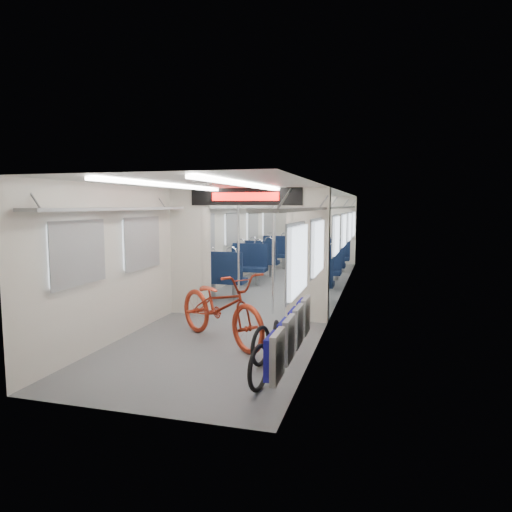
{
  "coord_description": "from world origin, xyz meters",
  "views": [
    {
      "loc": [
        2.3,
        -9.73,
        2.0
      ],
      "look_at": [
        0.11,
        -1.81,
        1.08
      ],
      "focal_mm": 32.0,
      "sensor_mm": 36.0,
      "label": 1
    }
  ],
  "objects_px": {
    "bike_hoop_a": "(259,370)",
    "seat_bay_near_right": "(317,271)",
    "stanchion_far_left": "(275,238)",
    "seat_bay_far_left": "(270,253)",
    "stanchion_near_left": "(239,249)",
    "seat_bay_near_left": "(237,267)",
    "flip_bench": "(291,332)",
    "stanchion_near_right": "(273,252)",
    "stanchion_far_right": "(304,239)",
    "seat_bay_far_right": "(332,257)",
    "bike_hoop_b": "(261,348)",
    "bicycle": "(221,306)",
    "bike_hoop_c": "(276,341)"
  },
  "relations": [
    {
      "from": "seat_bay_far_right",
      "to": "stanchion_near_right",
      "type": "distance_m",
      "value": 5.02
    },
    {
      "from": "seat_bay_near_right",
      "to": "stanchion_far_left",
      "type": "relative_size",
      "value": 0.9
    },
    {
      "from": "bike_hoop_a",
      "to": "bike_hoop_c",
      "type": "distance_m",
      "value": 1.14
    },
    {
      "from": "bike_hoop_c",
      "to": "seat_bay_near_left",
      "type": "relative_size",
      "value": 0.22
    },
    {
      "from": "bike_hoop_a",
      "to": "seat_bay_near_left",
      "type": "height_order",
      "value": "seat_bay_near_left"
    },
    {
      "from": "bike_hoop_a",
      "to": "seat_bay_far_right",
      "type": "relative_size",
      "value": 0.26
    },
    {
      "from": "seat_bay_far_right",
      "to": "bike_hoop_b",
      "type": "bearing_deg",
      "value": -90.37
    },
    {
      "from": "seat_bay_near_right",
      "to": "stanchion_far_left",
      "type": "height_order",
      "value": "stanchion_far_left"
    },
    {
      "from": "seat_bay_near_left",
      "to": "stanchion_near_left",
      "type": "height_order",
      "value": "stanchion_near_left"
    },
    {
      "from": "seat_bay_near_right",
      "to": "stanchion_near_left",
      "type": "xyz_separation_m",
      "value": [
        -1.34,
        -1.55,
        0.61
      ]
    },
    {
      "from": "seat_bay_far_right",
      "to": "stanchion_far_right",
      "type": "relative_size",
      "value": 0.89
    },
    {
      "from": "stanchion_far_left",
      "to": "stanchion_far_right",
      "type": "height_order",
      "value": "same"
    },
    {
      "from": "bike_hoop_b",
      "to": "stanchion_far_left",
      "type": "distance_m",
      "value": 6.32
    },
    {
      "from": "bike_hoop_c",
      "to": "seat_bay_near_right",
      "type": "bearing_deg",
      "value": 90.77
    },
    {
      "from": "bike_hoop_a",
      "to": "seat_bay_near_right",
      "type": "relative_size",
      "value": 0.25
    },
    {
      "from": "bike_hoop_a",
      "to": "bike_hoop_b",
      "type": "relative_size",
      "value": 1.01
    },
    {
      "from": "flip_bench",
      "to": "stanchion_near_left",
      "type": "xyz_separation_m",
      "value": [
        -1.76,
        3.58,
        0.57
      ]
    },
    {
      "from": "seat_bay_near_left",
      "to": "stanchion_far_left",
      "type": "xyz_separation_m",
      "value": [
        0.57,
        1.46,
        0.58
      ]
    },
    {
      "from": "stanchion_near_left",
      "to": "stanchion_far_left",
      "type": "height_order",
      "value": "same"
    },
    {
      "from": "stanchion_near_right",
      "to": "seat_bay_near_left",
      "type": "bearing_deg",
      "value": 124.42
    },
    {
      "from": "seat_bay_near_right",
      "to": "stanchion_near_left",
      "type": "distance_m",
      "value": 2.13
    },
    {
      "from": "bicycle",
      "to": "bike_hoop_b",
      "type": "distance_m",
      "value": 1.19
    },
    {
      "from": "bike_hoop_c",
      "to": "seat_bay_near_left",
      "type": "height_order",
      "value": "seat_bay_near_left"
    },
    {
      "from": "stanchion_near_left",
      "to": "stanchion_far_right",
      "type": "height_order",
      "value": "same"
    },
    {
      "from": "stanchion_far_right",
      "to": "stanchion_far_left",
      "type": "bearing_deg",
      "value": -175.21
    },
    {
      "from": "stanchion_far_left",
      "to": "stanchion_near_right",
      "type": "bearing_deg",
      "value": -77.43
    },
    {
      "from": "bicycle",
      "to": "flip_bench",
      "type": "relative_size",
      "value": 0.98
    },
    {
      "from": "stanchion_far_right",
      "to": "seat_bay_near_left",
      "type": "bearing_deg",
      "value": -130.88
    },
    {
      "from": "seat_bay_near_left",
      "to": "stanchion_near_right",
      "type": "xyz_separation_m",
      "value": [
        1.32,
        -1.93,
        0.58
      ]
    },
    {
      "from": "seat_bay_near_left",
      "to": "stanchion_far_right",
      "type": "bearing_deg",
      "value": 49.12
    },
    {
      "from": "seat_bay_far_right",
      "to": "bike_hoop_c",
      "type": "bearing_deg",
      "value": -89.55
    },
    {
      "from": "bike_hoop_a",
      "to": "stanchion_far_right",
      "type": "distance_m",
      "value": 7.04
    },
    {
      "from": "stanchion_near_right",
      "to": "stanchion_far_right",
      "type": "distance_m",
      "value": 3.45
    },
    {
      "from": "seat_bay_near_left",
      "to": "stanchion_far_left",
      "type": "bearing_deg",
      "value": 68.7
    },
    {
      "from": "flip_bench",
      "to": "stanchion_near_right",
      "type": "xyz_separation_m",
      "value": [
        -0.96,
        3.16,
        0.57
      ]
    },
    {
      "from": "stanchion_near_right",
      "to": "bike_hoop_b",
      "type": "bearing_deg",
      "value": -79.74
    },
    {
      "from": "bicycle",
      "to": "stanchion_near_right",
      "type": "bearing_deg",
      "value": 26.33
    },
    {
      "from": "seat_bay_far_left",
      "to": "stanchion_far_left",
      "type": "xyz_separation_m",
      "value": [
        0.57,
        -1.77,
        0.59
      ]
    },
    {
      "from": "bicycle",
      "to": "flip_bench",
      "type": "xyz_separation_m",
      "value": [
        1.29,
        -1.24,
        0.05
      ]
    },
    {
      "from": "stanchion_near_right",
      "to": "seat_bay_far_right",
      "type": "bearing_deg",
      "value": 83.72
    },
    {
      "from": "seat_bay_far_right",
      "to": "stanchion_near_left",
      "type": "relative_size",
      "value": 0.89
    },
    {
      "from": "bicycle",
      "to": "bike_hoop_c",
      "type": "distance_m",
      "value": 1.07
    },
    {
      "from": "bicycle",
      "to": "bike_hoop_a",
      "type": "distance_m",
      "value": 1.89
    },
    {
      "from": "bike_hoop_c",
      "to": "stanchion_near_left",
      "type": "bearing_deg",
      "value": 116.69
    },
    {
      "from": "flip_bench",
      "to": "bike_hoop_c",
      "type": "relative_size",
      "value": 4.16
    },
    {
      "from": "bike_hoop_a",
      "to": "stanchion_far_left",
      "type": "relative_size",
      "value": 0.23
    },
    {
      "from": "bike_hoop_b",
      "to": "seat_bay_far_right",
      "type": "xyz_separation_m",
      "value": [
        0.05,
        7.69,
        0.31
      ]
    },
    {
      "from": "seat_bay_far_left",
      "to": "stanchion_near_left",
      "type": "bearing_deg",
      "value": -83.6
    },
    {
      "from": "bike_hoop_a",
      "to": "seat_bay_far_right",
      "type": "xyz_separation_m",
      "value": [
        -0.13,
        8.45,
        0.3
      ]
    },
    {
      "from": "stanchion_far_left",
      "to": "stanchion_near_left",
      "type": "bearing_deg",
      "value": -90.7
    }
  ]
}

